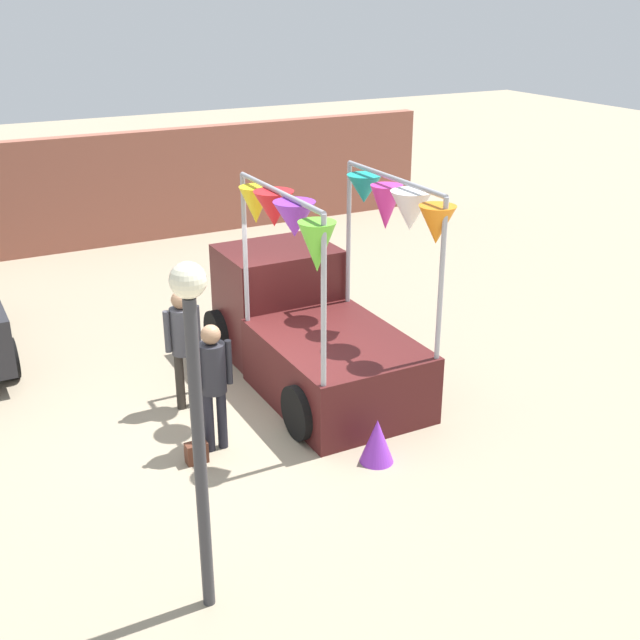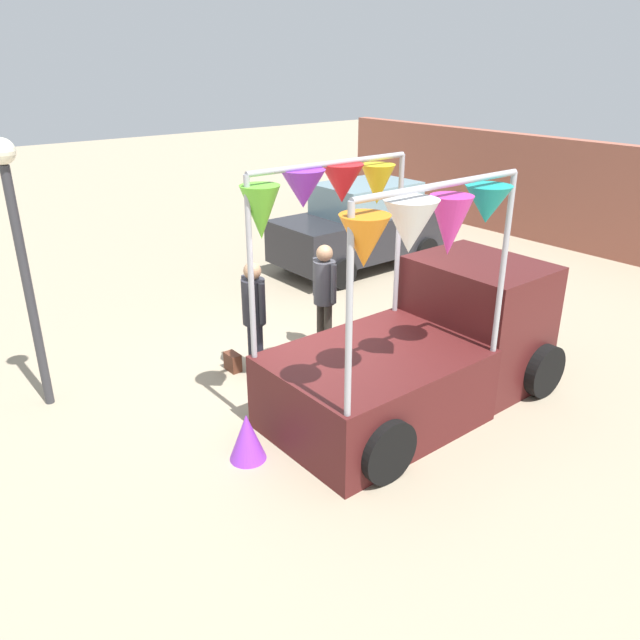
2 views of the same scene
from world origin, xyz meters
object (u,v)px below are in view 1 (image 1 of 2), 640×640
Objects in this scene: street_lamp at (195,392)px; folded_kite_bundle_violet at (377,441)px; vendor_truck at (307,319)px; person_customer at (213,375)px; person_vendor at (183,338)px; handbag at (197,453)px.

street_lamp reaches higher than folded_kite_bundle_violet.
vendor_truck reaches higher than folded_kite_bundle_violet.
vendor_truck is at bearing 52.28° from street_lamp.
vendor_truck is 6.76× the size of folded_kite_bundle_violet.
vendor_truck is at bearing 34.57° from person_customer.
vendor_truck is 2.26× the size of person_vendor.
vendor_truck is 2.03m from person_vendor.
vendor_truck is at bearing 3.96° from person_vendor.
vendor_truck is 2.29× the size of person_customer.
person_vendor is 6.41× the size of handbag.
folded_kite_bundle_violet is (-0.35, -2.67, -0.65)m from vendor_truck.
person_vendor is (-2.02, -0.14, 0.15)m from vendor_truck.
vendor_truck is at bearing 33.90° from handbag.
street_lamp reaches higher than person_customer.
handbag is at bearing -150.26° from person_customer.
vendor_truck is 5.37m from street_lamp.
street_lamp is 5.92× the size of folded_kite_bundle_violet.
folded_kite_bundle_violet is at bearing 26.89° from street_lamp.
handbag is 2.32m from folded_kite_bundle_violet.
person_customer is (-2.06, -1.42, 0.13)m from vendor_truck.
person_vendor is 2.99× the size of folded_kite_bundle_violet.
street_lamp is (-3.17, -4.10, 1.40)m from vendor_truck.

